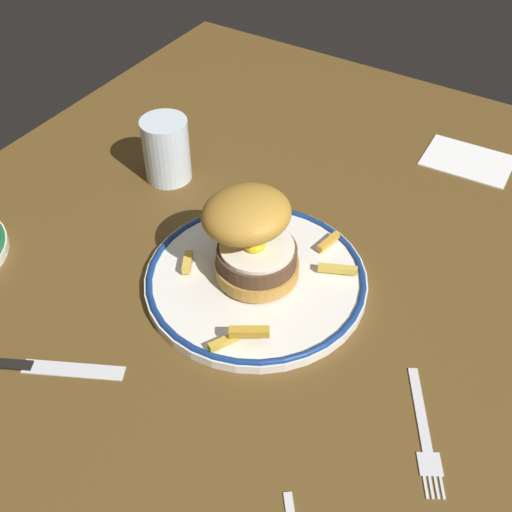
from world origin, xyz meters
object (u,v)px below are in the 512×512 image
object	(u,v)px
dinner_plate	(256,279)
burger	(251,235)
water_glass	(167,153)
fork	(424,432)
knife	(28,365)
napkin	(468,160)

from	to	relation	value
dinner_plate	burger	size ratio (longest dim) A/B	2.26
dinner_plate	water_glass	size ratio (longest dim) A/B	2.88
water_glass	fork	distance (cm)	51.11
burger	knife	xyz separation A→B (cm)	(-23.64, 13.45, -6.96)
burger	water_glass	size ratio (longest dim) A/B	1.28
knife	napkin	xyz separation A→B (cm)	(61.50, -27.96, -0.06)
burger	fork	size ratio (longest dim) A/B	0.90
dinner_plate	napkin	xyz separation A→B (cm)	(38.17, -13.67, -0.64)
water_glass	napkin	bearing A→B (deg)	-53.46
water_glass	napkin	size ratio (longest dim) A/B	0.74
dinner_plate	fork	distance (cm)	26.17
dinner_plate	knife	bearing A→B (deg)	148.52
fork	knife	world-z (taller)	knife
burger	knife	size ratio (longest dim) A/B	0.71
dinner_plate	napkin	bearing A→B (deg)	-19.71
fork	knife	bearing A→B (deg)	110.70
water_glass	fork	xyz separation A→B (cm)	(-20.30, -46.75, -3.83)
burger	napkin	bearing A→B (deg)	-20.98
knife	dinner_plate	bearing A→B (deg)	-31.48
dinner_plate	burger	bearing A→B (deg)	70.18
burger	fork	xyz separation A→B (cm)	(-8.90, -25.55, -7.04)
knife	napkin	size ratio (longest dim) A/B	1.33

